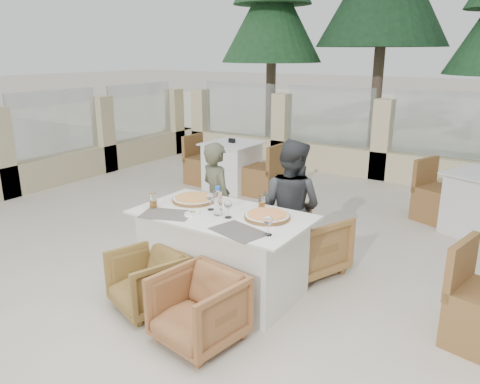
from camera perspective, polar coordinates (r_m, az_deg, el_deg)
The scene contains 25 objects.
ground at distance 4.63m, azimuth -1.87°, elevation -11.35°, with size 80.00×80.00×0.00m, color beige.
sand_patch at distance 17.63m, azimuth 25.56°, elevation 8.08°, with size 30.00×16.00×0.01m, color #EFE8C3.
perimeter_wall_far at distance 8.58m, azimuth 16.95°, elevation 6.78°, with size 10.00×0.34×1.60m, color beige, non-canonical shape.
perimeter_wall_left at distance 8.51m, azimuth -21.42°, elevation 6.27°, with size 0.34×7.00×1.60m, color beige, non-canonical shape.
pine_far_left at distance 11.89m, azimuth 3.91°, elevation 19.49°, with size 2.42×2.42×5.50m, color #204C26.
pine_mid_left at distance 11.39m, azimuth 17.17°, elevation 21.47°, with size 2.86×2.86×6.50m, color #193B1F.
dining_table at distance 4.40m, azimuth -2.16°, elevation -7.39°, with size 1.60×0.90×0.77m, color silver, non-canonical shape.
placemat_near_left at distance 4.28m, azimuth -8.93°, elevation -2.68°, with size 0.45×0.30×0.00m, color #5E5A50.
placemat_near_right at distance 3.84m, azimuth -0.18°, elevation -4.81°, with size 0.45×0.30×0.00m, color #544E48.
pizza_left at distance 4.61m, azimuth -5.66°, elevation -0.81°, with size 0.42×0.42×0.05m, color #C6601B.
pizza_right at distance 4.13m, azimuth 3.32°, elevation -2.89°, with size 0.41×0.41×0.05m, color #DC561E.
water_bottle at distance 4.18m, azimuth -2.70°, elevation -1.08°, with size 0.08×0.08×0.27m, color #B1CBE9.
wine_glass_centre at distance 4.33m, azimuth -3.58°, elevation -1.03°, with size 0.08×0.08×0.18m, color white, non-canonical shape.
wine_glass_near at distance 4.12m, azimuth -1.45°, elevation -1.95°, with size 0.08×0.08×0.18m, color silver, non-canonical shape.
wine_glass_corner at distance 3.74m, azimuth 3.45°, elevation -3.96°, with size 0.08×0.08×0.18m, color silver, non-canonical shape.
beer_glass_left at distance 4.46m, azimuth -10.54°, elevation -1.06°, with size 0.07×0.07×0.14m, color orange.
beer_glass_right at distance 4.38m, azimuth 2.65°, elevation -1.24°, with size 0.06×0.06×0.12m, color orange.
olive_dish at distance 4.22m, azimuth -5.82°, elevation -2.60°, with size 0.11×0.11×0.04m, color white, non-canonical shape.
armchair_far_left at distance 5.38m, azimuth -0.60°, elevation -4.04°, with size 0.58×0.60×0.54m, color brown.
armchair_far_right at distance 4.85m, azimuth 8.21°, elevation -6.09°, with size 0.67×0.69×0.63m, color olive.
armchair_near_left at distance 4.24m, azimuth -11.22°, elevation -10.51°, with size 0.57×0.58×0.53m, color olive.
armchair_near_right at distance 3.73m, azimuth -5.08°, elevation -14.02°, with size 0.60×0.62×0.56m, color #986137.
diner_left at distance 5.06m, azimuth -2.85°, elevation -1.03°, with size 0.47×0.31×1.28m, color #4D4F39.
diner_right at distance 4.71m, azimuth 6.17°, elevation -1.84°, with size 0.67×0.52×1.37m, color #36393B.
bg_table_a at distance 7.66m, azimuth -0.98°, elevation 3.20°, with size 1.64×0.82×0.77m, color white, non-canonical shape.
Camera 1 is at (2.36, -3.33, 2.19)m, focal length 35.00 mm.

